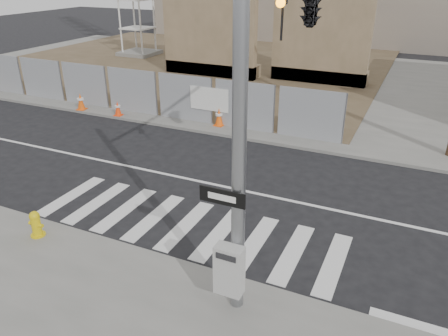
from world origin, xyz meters
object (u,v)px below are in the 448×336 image
at_px(fire_hydrant, 36,224).
at_px(traffic_cone_d, 219,117).
at_px(signal_pole, 291,50).
at_px(traffic_cone_b, 81,102).
at_px(traffic_cone_c, 118,108).

distance_m(fire_hydrant, traffic_cone_d, 9.59).
distance_m(signal_pole, fire_hydrant, 7.53).
bearing_deg(traffic_cone_d, fire_hydrant, -93.50).
distance_m(fire_hydrant, traffic_cone_b, 10.93).
xyz_separation_m(traffic_cone_b, traffic_cone_d, (6.96, 0.69, -0.01)).
bearing_deg(signal_pole, traffic_cone_c, 147.45).
bearing_deg(traffic_cone_c, fire_hydrant, -64.58).
bearing_deg(traffic_cone_d, traffic_cone_c, -171.81).
height_order(traffic_cone_c, traffic_cone_d, traffic_cone_d).
bearing_deg(traffic_cone_c, traffic_cone_d, 8.19).
distance_m(fire_hydrant, traffic_cone_c, 9.83).
relative_size(signal_pole, traffic_cone_b, 8.77).
bearing_deg(fire_hydrant, traffic_cone_c, 108.08).
distance_m(signal_pole, traffic_cone_d, 9.58).
bearing_deg(traffic_cone_b, traffic_cone_c, 0.00).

